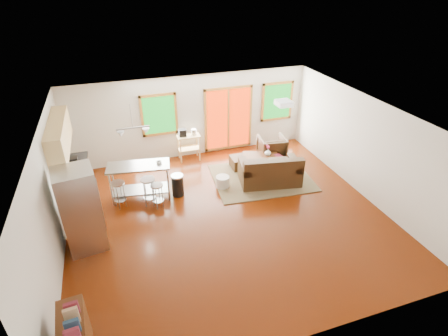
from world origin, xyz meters
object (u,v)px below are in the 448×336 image
object	(u,v)px
rug	(262,178)
coffee_table	(261,158)
island	(140,176)
armchair	(272,146)
refrigerator	(81,210)
loveseat	(270,172)
kitchen_cart	(188,139)
ottoman	(240,163)

from	to	relation	value
rug	coffee_table	distance (m)	0.68
coffee_table	island	size ratio (longest dim) A/B	0.74
armchair	island	world-z (taller)	island
coffee_table	refrigerator	xyz separation A→B (m)	(-4.94, -1.95, 0.59)
loveseat	island	bearing A→B (deg)	-175.79
refrigerator	kitchen_cart	distance (m)	4.40
armchair	ottoman	bearing A→B (deg)	21.34
refrigerator	ottoman	bearing A→B (deg)	18.45
armchair	ottoman	world-z (taller)	armchair
coffee_table	kitchen_cart	bearing A→B (deg)	147.16
rug	island	distance (m)	3.49
island	kitchen_cart	size ratio (longest dim) A/B	1.55
loveseat	ottoman	bearing A→B (deg)	124.83
kitchen_cart	coffee_table	bearing A→B (deg)	-32.84
coffee_table	island	world-z (taller)	island
island	loveseat	bearing A→B (deg)	-6.26
coffee_table	refrigerator	world-z (taller)	refrigerator
loveseat	coffee_table	bearing A→B (deg)	94.84
loveseat	armchair	size ratio (longest dim) A/B	2.20
rug	coffee_table	size ratio (longest dim) A/B	2.28
refrigerator	kitchen_cart	bearing A→B (deg)	38.72
loveseat	ottoman	world-z (taller)	loveseat
rug	ottoman	bearing A→B (deg)	116.40
island	ottoman	bearing A→B (deg)	12.88
ottoman	kitchen_cart	bearing A→B (deg)	142.98
rug	refrigerator	xyz separation A→B (m)	(-4.75, -1.40, 0.94)
armchair	ottoman	xyz separation A→B (m)	(-1.18, -0.28, -0.23)
rug	loveseat	bearing A→B (deg)	-71.13
coffee_table	loveseat	bearing A→B (deg)	-95.64
loveseat	kitchen_cart	size ratio (longest dim) A/B	1.70
armchair	island	distance (m)	4.34
coffee_table	armchair	distance (m)	0.79
refrigerator	island	world-z (taller)	refrigerator
ottoman	refrigerator	distance (m)	4.94
loveseat	armchair	distance (m)	1.53
refrigerator	island	bearing A→B (deg)	40.07
coffee_table	kitchen_cart	xyz separation A→B (m)	(-1.93, 1.25, 0.36)
armchair	refrigerator	size ratio (longest dim) A/B	0.43
armchair	island	bearing A→B (deg)	21.01
armchair	ottoman	size ratio (longest dim) A/B	1.52
rug	armchair	world-z (taller)	armchair
ottoman	kitchen_cart	distance (m)	1.79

